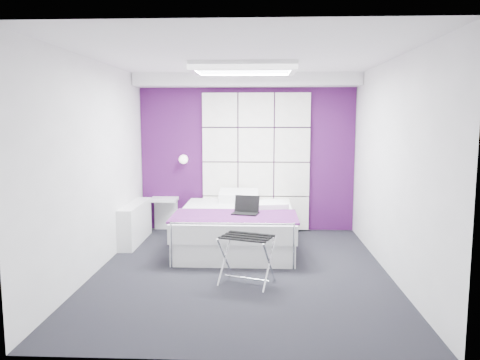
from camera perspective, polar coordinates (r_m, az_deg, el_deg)
The scene contains 15 objects.
floor at distance 5.95m, azimuth 0.20°, elevation -10.99°, with size 4.40×4.40×0.00m, color black.
ceiling at distance 5.69m, azimuth 0.21°, elevation 14.68°, with size 4.40×4.40×0.00m, color white.
wall_back at distance 7.87m, azimuth 0.87°, elevation 3.20°, with size 3.60×3.60×0.00m, color silver.
wall_left at distance 6.03m, azimuth -17.17°, elevation 1.56°, with size 4.40×4.40×0.00m, color silver.
wall_right at distance 5.89m, azimuth 18.00°, elevation 1.39°, with size 4.40×4.40×0.00m, color silver.
accent_wall at distance 7.86m, azimuth 0.87°, elevation 3.20°, with size 3.58×0.02×2.58m, color #401046.
soffit at distance 7.62m, azimuth 0.83°, elevation 12.09°, with size 3.58×0.50×0.20m, color white.
headboard at distance 7.82m, azimuth 1.95°, elevation 2.21°, with size 1.80×0.08×2.30m, color silver, non-canonical shape.
skylight at distance 6.28m, azimuth 0.44°, elevation 13.54°, with size 1.36×0.86×0.12m, color white, non-canonical shape.
wall_lamp at distance 7.84m, azimuth -6.87°, elevation 2.55°, with size 0.15×0.15×0.15m, color white.
radiator at distance 7.38m, azimuth -12.66°, elevation -5.13°, with size 0.22×1.20×0.60m, color white.
bed at distance 6.95m, azimuth -0.43°, elevation -5.68°, with size 1.71×2.06×0.72m.
nightstand at distance 7.95m, azimuth -9.24°, elevation -2.35°, with size 0.45×0.35×0.05m, color white.
luggage_rack at distance 5.44m, azimuth 0.82°, elevation -9.70°, with size 0.57×0.42×0.56m.
laptop at distance 6.49m, azimuth 0.67°, elevation -3.60°, with size 0.35×0.25×0.25m.
Camera 1 is at (0.23, -5.64, 1.89)m, focal length 35.00 mm.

